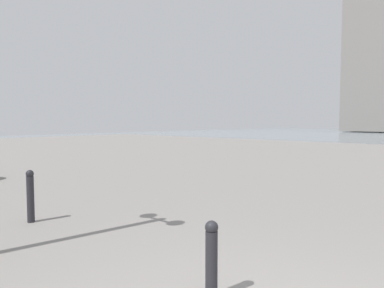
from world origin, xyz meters
The scene contains 2 objects.
bollard_near centered at (1.03, -0.48, 0.40)m, with size 0.13×0.13×0.77m.
bollard_mid centered at (4.98, -0.44, 0.47)m, with size 0.13×0.13×0.90m.
Camera 1 is at (-1.15, 2.18, 1.73)m, focal length 34.00 mm.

